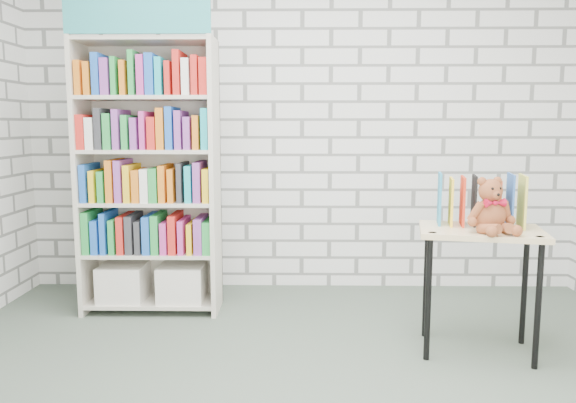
{
  "coord_description": "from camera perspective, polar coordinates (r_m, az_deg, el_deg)",
  "views": [
    {
      "loc": [
        -0.04,
        -2.64,
        1.36
      ],
      "look_at": [
        -0.1,
        0.95,
        0.87
      ],
      "focal_mm": 35.0,
      "sensor_mm": 36.0,
      "label": 1
    }
  ],
  "objects": [
    {
      "name": "ground",
      "position": [
        2.97,
        1.68,
        -19.42
      ],
      "size": [
        4.5,
        4.5,
        0.0
      ],
      "primitive_type": "plane",
      "color": "#445144",
      "rests_on": "ground"
    },
    {
      "name": "room_shell",
      "position": [
        2.68,
        1.84,
        16.93
      ],
      "size": [
        4.52,
        4.02,
        2.81
      ],
      "color": "silver",
      "rests_on": "ground"
    },
    {
      "name": "bookshelf",
      "position": [
        4.15,
        -13.88,
        2.63
      ],
      "size": [
        0.98,
        0.38,
        2.2
      ],
      "color": "beige",
      "rests_on": "ground"
    },
    {
      "name": "display_table",
      "position": [
        3.51,
        18.95,
        -4.33
      ],
      "size": [
        0.78,
        0.61,
        0.75
      ],
      "color": "#CFB47C",
      "rests_on": "ground"
    },
    {
      "name": "table_books",
      "position": [
        3.58,
        18.92,
        -0.01
      ],
      "size": [
        0.52,
        0.3,
        0.29
      ],
      "color": "teal",
      "rests_on": "display_table"
    },
    {
      "name": "teddy_bear",
      "position": [
        3.37,
        19.94,
        -0.85
      ],
      "size": [
        0.29,
        0.28,
        0.32
      ],
      "color": "brown",
      "rests_on": "display_table"
    }
  ]
}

